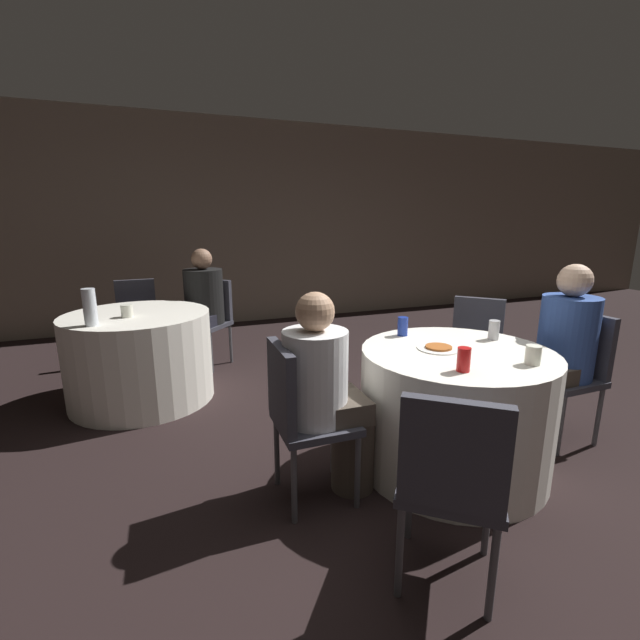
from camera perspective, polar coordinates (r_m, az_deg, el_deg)
ground_plane at (r=2.82m, az=15.23°, el=-18.66°), size 16.00×16.00×0.00m
wall_back at (r=6.33m, az=-7.63°, el=12.57°), size 16.00×0.06×2.80m
table_near at (r=2.72m, az=17.37°, el=-11.29°), size 1.11×1.11×0.73m
table_far at (r=3.83m, az=-22.82°, el=-4.54°), size 1.14×1.14×0.73m
chair_near_southwest at (r=1.80m, az=17.09°, el=-19.20°), size 0.56×0.56×0.87m
chair_near_east at (r=3.34m, az=30.66°, el=-5.10°), size 0.41×0.40×0.87m
chair_near_northeast at (r=3.58m, az=19.98°, el=-2.86°), size 0.57×0.57×0.87m
chair_near_west at (r=2.24m, az=-2.85°, el=-11.70°), size 0.41×0.41×0.87m
chair_far_northeast at (r=4.51m, az=-14.38°, el=0.79°), size 0.57×0.57×0.87m
chair_far_north at (r=4.74m, az=-23.18°, el=0.72°), size 0.42×0.42×0.87m
person_black_shirt at (r=4.38m, az=-15.57°, el=1.59°), size 0.50×0.51×1.19m
person_blue_shirt at (r=3.19m, az=29.15°, el=-4.03°), size 0.51×0.35×1.20m
person_white_shirt at (r=2.27m, az=1.08°, el=-10.05°), size 0.51×0.34×1.13m
pizza_plate_near at (r=2.60m, az=15.53°, el=-3.60°), size 0.25×0.25×0.02m
soda_can_blue at (r=2.83m, az=10.97°, el=-0.84°), size 0.07×0.07×0.12m
soda_can_red at (r=2.25m, az=18.61°, el=-5.01°), size 0.07×0.07×0.12m
soda_can_silver at (r=2.90m, az=22.17°, el=-1.24°), size 0.07×0.07×0.12m
cup_near at (r=2.49m, az=26.54°, el=-4.20°), size 0.08×0.08×0.10m
bottle_far at (r=3.43m, az=-28.35°, el=1.50°), size 0.09×0.09×0.27m
cup_far at (r=3.63m, az=-24.35°, el=1.11°), size 0.09×0.09×0.10m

